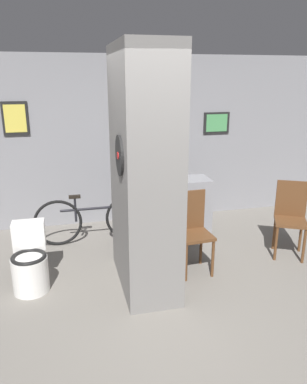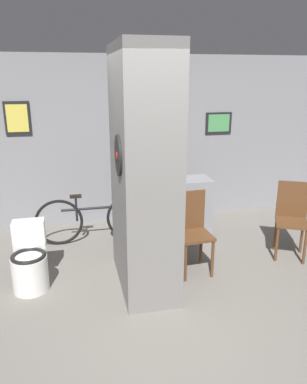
{
  "view_description": "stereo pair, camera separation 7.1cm",
  "coord_description": "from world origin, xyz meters",
  "views": [
    {
      "loc": [
        -0.96,
        -3.16,
        2.29
      ],
      "look_at": [
        0.06,
        1.01,
        0.95
      ],
      "focal_mm": 35.0,
      "sensor_mm": 36.0,
      "label": 1
    },
    {
      "loc": [
        -0.89,
        -3.17,
        2.29
      ],
      "look_at": [
        0.06,
        1.01,
        0.95
      ],
      "focal_mm": 35.0,
      "sensor_mm": 36.0,
      "label": 2
    }
  ],
  "objects": [
    {
      "name": "pillar_center",
      "position": [
        -0.14,
        0.61,
        1.3
      ],
      "size": [
        0.6,
        1.22,
        2.6
      ],
      "color": "gray",
      "rests_on": "ground_plane"
    },
    {
      "name": "bottle_short",
      "position": [
        0.24,
        1.73,
        0.97
      ],
      "size": [
        0.08,
        0.08,
        0.25
      ],
      "color": "#267233",
      "rests_on": "counter_shelf"
    },
    {
      "name": "chair_by_doorway",
      "position": [
        1.87,
        0.86,
        0.54
      ],
      "size": [
        0.53,
        0.53,
        0.98
      ],
      "rotation": [
        0.0,
        0.0,
        -0.48
      ],
      "color": "brown",
      "rests_on": "ground_plane"
    },
    {
      "name": "toilet",
      "position": [
        -1.41,
        0.78,
        0.3
      ],
      "size": [
        0.39,
        0.55,
        0.72
      ],
      "color": "white",
      "rests_on": "ground_plane"
    },
    {
      "name": "wall_back",
      "position": [
        -0.0,
        2.63,
        1.3
      ],
      "size": [
        8.0,
        0.09,
        2.6
      ],
      "color": "gray",
      "rests_on": "ground_plane"
    },
    {
      "name": "counter_shelf",
      "position": [
        0.48,
        1.71,
        0.44
      ],
      "size": [
        1.12,
        0.44,
        0.88
      ],
      "color": "gray",
      "rests_on": "ground_plane"
    },
    {
      "name": "bottle_tall",
      "position": [
        0.36,
        1.72,
        1.0
      ],
      "size": [
        0.07,
        0.07,
        0.32
      ],
      "color": "olive",
      "rests_on": "counter_shelf"
    },
    {
      "name": "bicycle",
      "position": [
        -0.61,
        1.84,
        0.35
      ],
      "size": [
        1.66,
        0.42,
        0.72
      ],
      "color": "black",
      "rests_on": "ground_plane"
    },
    {
      "name": "ground_plane",
      "position": [
        0.0,
        0.0,
        0.0
      ],
      "size": [
        14.0,
        14.0,
        0.0
      ],
      "primitive_type": "plane",
      "color": "slate"
    },
    {
      "name": "chair_near_pillar",
      "position": [
        0.47,
        0.76,
        0.54
      ],
      "size": [
        0.42,
        0.42,
        0.98
      ],
      "rotation": [
        0.0,
        0.0,
        0.06
      ],
      "color": "brown",
      "rests_on": "ground_plane"
    }
  ]
}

